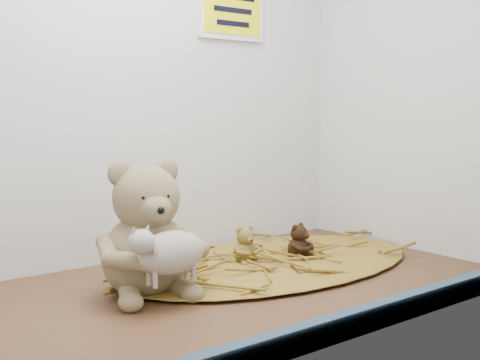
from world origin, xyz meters
TOP-DOWN VIEW (x-y plane):
  - alcove_shell at (0.00, 9.00)cm, footprint 120.40×60.20cm
  - front_rail at (0.00, -28.80)cm, footprint 119.28×2.20cm
  - straw_bed at (24.56, 8.16)cm, footprint 70.04×40.67cm
  - main_teddy at (-5.75, 6.56)cm, footprint 22.31×23.16cm
  - toy_lamb at (-5.75, -1.90)cm, footprint 15.58×9.51cm
  - mini_teddy_tan at (19.04, 10.19)cm, footprint 6.67×6.96cm
  - mini_teddy_brown at (30.08, 6.14)cm, footprint 7.53×7.75cm
  - wall_sign at (30.00, 29.40)cm, footprint 16.00×1.20cm

SIDE VIEW (x-z plane):
  - straw_bed at x=24.56cm, z-range 0.00..1.36cm
  - front_rail at x=0.00cm, z-range 0.00..3.60cm
  - mini_teddy_brown at x=30.08cm, z-range 1.36..8.70cm
  - mini_teddy_tan at x=19.04cm, z-range 1.36..8.74cm
  - toy_lamb at x=-5.75cm, z-range 3.87..13.94cm
  - main_teddy at x=-5.75cm, z-range 0.00..23.59cm
  - alcove_shell at x=0.00cm, z-range -0.20..90.20cm
  - wall_sign at x=30.00cm, z-range 49.50..60.50cm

